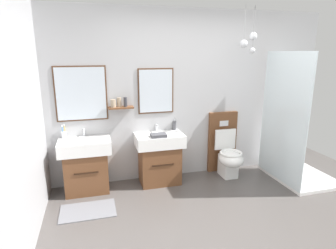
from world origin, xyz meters
TOP-DOWN VIEW (x-y plane):
  - ground_plane at (0.00, 0.00)m, footprint 5.65×4.73m
  - wall_back at (-0.02, 1.70)m, footprint 4.45×0.58m
  - wall_left at (-2.17, 0.00)m, footprint 0.12×3.53m
  - bath_mat at (-1.59, 0.87)m, footprint 0.68×0.44m
  - vanity_sink_left at (-1.59, 1.45)m, footprint 0.70×0.47m
  - tap_on_left_sink at (-1.59, 1.62)m, footprint 0.03×0.13m
  - vanity_sink_right at (-0.52, 1.45)m, footprint 0.70×0.47m
  - tap_on_right_sink at (-0.52, 1.62)m, footprint 0.03×0.13m
  - toilet at (0.58, 1.44)m, footprint 0.48×0.63m
  - toothbrush_cup at (-1.86, 1.61)m, footprint 0.07×0.07m
  - soap_dispenser at (-0.24, 1.62)m, footprint 0.06×0.06m
  - folded_hand_towel at (-0.56, 1.32)m, footprint 0.22×0.16m
  - shower_tray at (1.48, 0.99)m, footprint 0.85×1.01m

SIDE VIEW (x-z plane):
  - ground_plane at x=0.00m, z-range -0.10..0.00m
  - bath_mat at x=-1.59m, z-range 0.00..0.01m
  - toilet at x=0.58m, z-range -0.12..0.88m
  - vanity_sink_left at x=-1.59m, z-range 0.02..0.79m
  - vanity_sink_right at x=-0.52m, z-range 0.02..0.79m
  - shower_tray at x=1.48m, z-range -0.54..1.41m
  - folded_hand_towel at x=-0.56m, z-range 0.76..0.81m
  - toothbrush_cup at x=-1.86m, z-range 0.71..0.92m
  - tap_on_left_sink at x=-1.59m, z-range 0.78..0.89m
  - tap_on_right_sink at x=-0.52m, z-range 0.78..0.89m
  - soap_dispenser at x=-0.24m, z-range 0.75..0.93m
  - wall_left at x=-2.17m, z-range 0.00..2.56m
  - wall_back at x=-0.02m, z-range 0.00..2.57m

